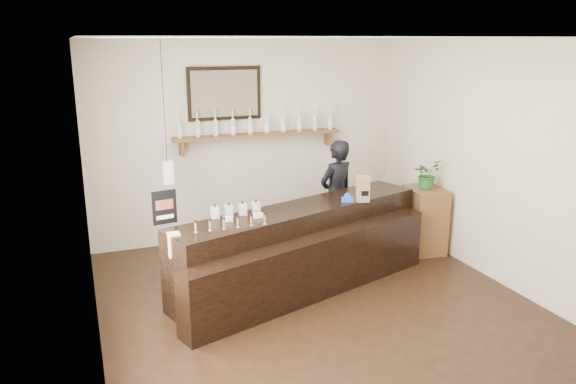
{
  "coord_description": "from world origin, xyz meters",
  "views": [
    {
      "loc": [
        -2.29,
        -5.03,
        2.78
      ],
      "look_at": [
        -0.1,
        0.7,
        1.12
      ],
      "focal_mm": 35.0,
      "sensor_mm": 36.0,
      "label": 1
    }
  ],
  "objects": [
    {
      "name": "tape_dispenser",
      "position": [
        0.65,
        0.69,
        0.96
      ],
      "size": [
        0.14,
        0.08,
        0.11
      ],
      "color": "blue",
      "rests_on": "counter"
    },
    {
      "name": "counter",
      "position": [
        0.05,
        0.58,
        0.43
      ],
      "size": [
        3.32,
        1.87,
        1.08
      ],
      "color": "black",
      "rests_on": "ground"
    },
    {
      "name": "shopkeeper",
      "position": [
        0.92,
        1.55,
        0.85
      ],
      "size": [
        0.72,
        0.58,
        1.71
      ],
      "primitive_type": "imported",
      "rotation": [
        0.0,
        0.0,
        3.46
      ],
      "color": "black",
      "rests_on": "ground"
    },
    {
      "name": "ground",
      "position": [
        0.0,
        0.0,
        0.0
      ],
      "size": [
        5.0,
        5.0,
        0.0
      ],
      "primitive_type": "plane",
      "color": "black",
      "rests_on": "ground"
    },
    {
      "name": "paper_bag",
      "position": [
        0.84,
        0.65,
        1.08
      ],
      "size": [
        0.16,
        0.14,
        0.31
      ],
      "color": "#997249",
      "rests_on": "counter"
    },
    {
      "name": "potted_plant",
      "position": [
        2.0,
        1.05,
        1.07
      ],
      "size": [
        0.44,
        0.41,
        0.39
      ],
      "primitive_type": "imported",
      "rotation": [
        0.0,
        0.0,
        0.37
      ],
      "color": "#265F27",
      "rests_on": "side_cabinet"
    },
    {
      "name": "room_shell",
      "position": [
        0.0,
        0.0,
        1.7
      ],
      "size": [
        5.0,
        5.0,
        5.0
      ],
      "color": "beige",
      "rests_on": "ground"
    },
    {
      "name": "side_cabinet",
      "position": [
        2.0,
        1.05,
        0.44
      ],
      "size": [
        0.52,
        0.66,
        0.87
      ],
      "color": "#56351D",
      "rests_on": "ground"
    },
    {
      "name": "promo_sign",
      "position": [
        -1.5,
        0.64,
        1.1
      ],
      "size": [
        0.26,
        0.06,
        0.36
      ],
      "color": "black",
      "rests_on": "counter"
    },
    {
      "name": "back_wall_decor",
      "position": [
        -0.16,
        2.37,
        1.76
      ],
      "size": [
        2.66,
        0.96,
        1.69
      ],
      "color": "#56351D",
      "rests_on": "ground"
    }
  ]
}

